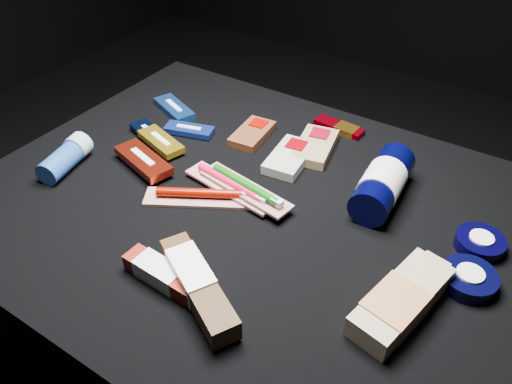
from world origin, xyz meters
The scene contains 21 objects.
ground centered at (0.00, 0.00, 0.00)m, with size 3.00×3.00×0.00m, color black.
cloth_table centered at (0.00, 0.00, 0.20)m, with size 0.98×0.78×0.40m, color black.
luna_bar_0 centered at (-0.32, 0.18, 0.41)m, with size 0.13×0.09×0.02m.
luna_bar_1 centered at (-0.23, 0.12, 0.41)m, with size 0.11×0.07×0.01m.
luna_bar_2 centered at (-0.29, 0.06, 0.41)m, with size 0.11×0.07×0.01m.
luna_bar_3 centered at (-0.24, 0.05, 0.41)m, with size 0.12×0.08×0.02m.
luna_bar_4 centered at (-0.22, -0.02, 0.42)m, with size 0.15×0.09×0.02m.
clif_bar_0 centered at (-0.11, 0.19, 0.41)m, with size 0.07×0.12×0.02m.
clif_bar_1 centered at (0.00, 0.15, 0.41)m, with size 0.08×0.13×0.02m.
clif_bar_2 centered at (0.03, 0.22, 0.41)m, with size 0.09×0.14×0.02m.
power_bar centered at (0.04, 0.31, 0.41)m, with size 0.11×0.05×0.01m.
lotion_bottle centered at (0.20, 0.14, 0.44)m, with size 0.08×0.22×0.07m.
cream_tin_upper centered at (0.38, 0.11, 0.41)m, with size 0.08×0.08×0.02m.
cream_tin_lower centered at (0.39, 0.02, 0.41)m, with size 0.08×0.08×0.03m.
bodywash_bottle centered at (0.32, -0.09, 0.42)m, with size 0.10×0.20×0.04m.
deodorant_stick centered at (-0.35, -0.11, 0.42)m, with size 0.07×0.13×0.05m.
toothbrush_pack_0 centered at (-0.06, -0.04, 0.41)m, with size 0.21×0.15×0.02m.
toothbrush_pack_1 centered at (-0.04, 0.01, 0.41)m, with size 0.20×0.07×0.02m.
toothbrush_pack_2 centered at (-0.01, 0.01, 0.42)m, with size 0.20×0.08×0.02m.
toothpaste_carton_red centered at (0.01, -0.23, 0.41)m, with size 0.16×0.04×0.03m.
toothpaste_carton_green centered at (0.06, -0.22, 0.42)m, with size 0.19×0.13×0.04m.
Camera 1 is at (0.39, -0.57, 0.98)m, focal length 35.00 mm.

